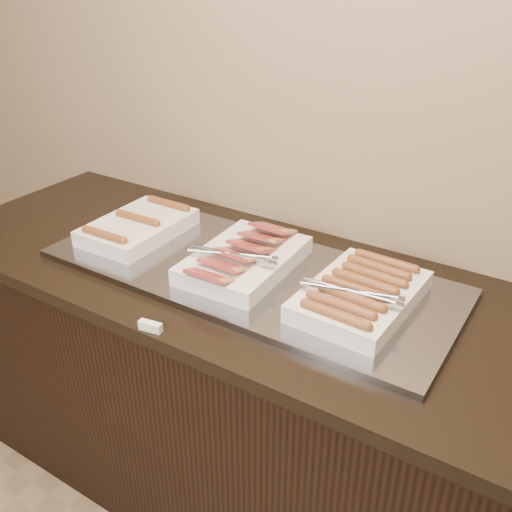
# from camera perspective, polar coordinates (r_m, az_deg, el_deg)

# --- Properties ---
(counter) EXTENTS (2.06, 0.76, 0.90)m
(counter) POSITION_cam_1_polar(r_m,az_deg,el_deg) (1.93, -1.49, -13.21)
(counter) COLOR black
(counter) RESTS_ON ground
(warming_tray) EXTENTS (1.20, 0.50, 0.02)m
(warming_tray) POSITION_cam_1_polar(r_m,az_deg,el_deg) (1.65, -0.82, -1.59)
(warming_tray) COLOR gray
(warming_tray) RESTS_ON counter
(dish_left) EXTENTS (0.24, 0.35, 0.07)m
(dish_left) POSITION_cam_1_polar(r_m,az_deg,el_deg) (1.87, -11.69, 2.90)
(dish_left) COLOR white
(dish_left) RESTS_ON warming_tray
(dish_center) EXTENTS (0.28, 0.40, 0.09)m
(dish_center) POSITION_cam_1_polar(r_m,az_deg,el_deg) (1.63, -1.25, -0.27)
(dish_center) COLOR white
(dish_center) RESTS_ON warming_tray
(dish_right) EXTENTS (0.28, 0.38, 0.08)m
(dish_right) POSITION_cam_1_polar(r_m,az_deg,el_deg) (1.49, 10.36, -3.78)
(dish_right) COLOR white
(dish_right) RESTS_ON warming_tray
(label_holder) EXTENTS (0.06, 0.03, 0.02)m
(label_holder) POSITION_cam_1_polar(r_m,az_deg,el_deg) (1.44, -10.52, -6.94)
(label_holder) COLOR white
(label_holder) RESTS_ON counter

